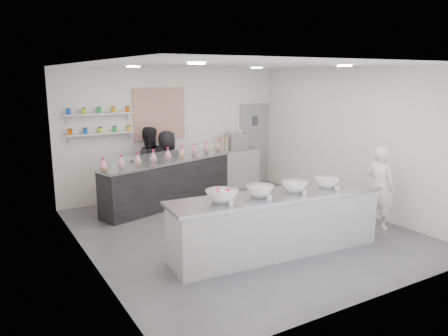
{
  "coord_description": "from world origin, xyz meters",
  "views": [
    {
      "loc": [
        -4.19,
        -6.47,
        2.82
      ],
      "look_at": [
        -0.14,
        0.4,
        1.13
      ],
      "focal_mm": 35.0,
      "sensor_mm": 36.0,
      "label": 1
    }
  ],
  "objects_px": {
    "prep_counter": "(277,224)",
    "espresso_ledge": "(234,168)",
    "staff_left": "(149,165)",
    "staff_right": "(168,165)",
    "back_bar": "(169,183)",
    "espresso_machine": "(236,141)",
    "woman_prep": "(380,187)"
  },
  "relations": [
    {
      "from": "prep_counter",
      "to": "espresso_ledge",
      "type": "relative_size",
      "value": 2.68
    },
    {
      "from": "staff_left",
      "to": "staff_right",
      "type": "xyz_separation_m",
      "value": [
        0.46,
        0.0,
        -0.05
      ]
    },
    {
      "from": "back_bar",
      "to": "staff_left",
      "type": "bearing_deg",
      "value": 104.46
    },
    {
      "from": "espresso_ledge",
      "to": "staff_right",
      "type": "relative_size",
      "value": 0.84
    },
    {
      "from": "back_bar",
      "to": "staff_right",
      "type": "height_order",
      "value": "staff_right"
    },
    {
      "from": "espresso_machine",
      "to": "staff_right",
      "type": "distance_m",
      "value": 2.01
    },
    {
      "from": "woman_prep",
      "to": "staff_right",
      "type": "distance_m",
      "value": 4.61
    },
    {
      "from": "espresso_machine",
      "to": "staff_left",
      "type": "bearing_deg",
      "value": -175.75
    },
    {
      "from": "woman_prep",
      "to": "staff_left",
      "type": "height_order",
      "value": "staff_left"
    },
    {
      "from": "espresso_machine",
      "to": "prep_counter",
      "type": "bearing_deg",
      "value": -113.33
    },
    {
      "from": "staff_left",
      "to": "staff_right",
      "type": "relative_size",
      "value": 1.07
    },
    {
      "from": "back_bar",
      "to": "staff_right",
      "type": "relative_size",
      "value": 2.05
    },
    {
      "from": "prep_counter",
      "to": "woman_prep",
      "type": "height_order",
      "value": "woman_prep"
    },
    {
      "from": "prep_counter",
      "to": "staff_right",
      "type": "xyz_separation_m",
      "value": [
        -0.27,
        3.76,
        0.31
      ]
    },
    {
      "from": "espresso_ledge",
      "to": "staff_left",
      "type": "xyz_separation_m",
      "value": [
        -2.35,
        -0.18,
        0.36
      ]
    },
    {
      "from": "espresso_ledge",
      "to": "espresso_machine",
      "type": "distance_m",
      "value": 0.7
    },
    {
      "from": "espresso_machine",
      "to": "staff_left",
      "type": "height_order",
      "value": "staff_left"
    },
    {
      "from": "back_bar",
      "to": "espresso_ledge",
      "type": "bearing_deg",
      "value": -0.44
    },
    {
      "from": "espresso_ledge",
      "to": "back_bar",
      "type": "bearing_deg",
      "value": -163.02
    },
    {
      "from": "staff_left",
      "to": "woman_prep",
      "type": "bearing_deg",
      "value": 146.35
    },
    {
      "from": "prep_counter",
      "to": "staff_left",
      "type": "distance_m",
      "value": 3.85
    },
    {
      "from": "back_bar",
      "to": "staff_right",
      "type": "bearing_deg",
      "value": 51.31
    },
    {
      "from": "espresso_ledge",
      "to": "staff_right",
      "type": "distance_m",
      "value": 1.93
    },
    {
      "from": "espresso_ledge",
      "to": "woman_prep",
      "type": "xyz_separation_m",
      "value": [
        0.77,
        -3.95,
        0.28
      ]
    },
    {
      "from": "espresso_ledge",
      "to": "woman_prep",
      "type": "relative_size",
      "value": 0.86
    },
    {
      "from": "back_bar",
      "to": "staff_left",
      "type": "distance_m",
      "value": 0.64
    },
    {
      "from": "prep_counter",
      "to": "staff_left",
      "type": "height_order",
      "value": "staff_left"
    },
    {
      "from": "woman_prep",
      "to": "staff_right",
      "type": "height_order",
      "value": "staff_right"
    },
    {
      "from": "staff_right",
      "to": "staff_left",
      "type": "bearing_deg",
      "value": 8.06
    },
    {
      "from": "espresso_ledge",
      "to": "espresso_machine",
      "type": "bearing_deg",
      "value": 0.0
    },
    {
      "from": "prep_counter",
      "to": "woman_prep",
      "type": "distance_m",
      "value": 2.41
    },
    {
      "from": "espresso_ledge",
      "to": "woman_prep",
      "type": "height_order",
      "value": "woman_prep"
    }
  ]
}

